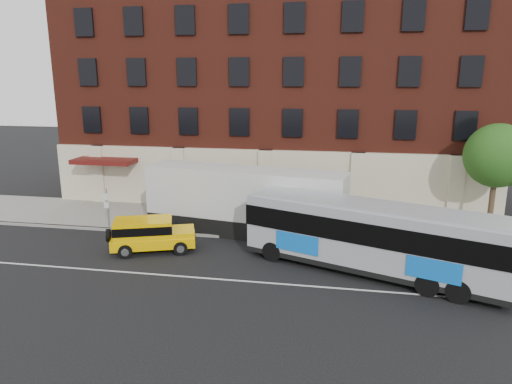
% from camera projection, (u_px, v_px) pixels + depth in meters
% --- Properties ---
extents(ground, '(120.00, 120.00, 0.00)m').
position_uv_depth(ground, '(223.00, 285.00, 20.38)').
color(ground, black).
rests_on(ground, ground).
extents(sidewalk, '(60.00, 6.00, 0.15)m').
position_uv_depth(sidewalk, '(258.00, 222.00, 28.97)').
color(sidewalk, gray).
rests_on(sidewalk, ground).
extents(kerb, '(60.00, 0.25, 0.15)m').
position_uv_depth(kerb, '(249.00, 238.00, 26.10)').
color(kerb, gray).
rests_on(kerb, ground).
extents(lane_line, '(60.00, 0.12, 0.01)m').
position_uv_depth(lane_line, '(226.00, 280.00, 20.86)').
color(lane_line, silver).
rests_on(lane_line, ground).
extents(building, '(30.00, 12.10, 15.00)m').
position_uv_depth(building, '(276.00, 94.00, 34.74)').
color(building, '#5B2015').
rests_on(building, sidewalk).
extents(sign_pole, '(0.30, 0.20, 2.50)m').
position_uv_depth(sign_pole, '(107.00, 206.00, 27.36)').
color(sign_pole, gray).
rests_on(sign_pole, ground).
extents(street_tree, '(3.60, 3.60, 6.20)m').
position_uv_depth(street_tree, '(498.00, 158.00, 26.08)').
color(street_tree, '#38291C').
rests_on(street_tree, sidewalk).
extents(city_bus, '(12.08, 6.66, 3.28)m').
position_uv_depth(city_bus, '(372.00, 235.00, 21.23)').
color(city_bus, '#959A9F').
rests_on(city_bus, ground).
extents(yellow_suv, '(4.60, 3.07, 1.71)m').
position_uv_depth(yellow_suv, '(149.00, 233.00, 24.12)').
color(yellow_suv, '#FFC200').
rests_on(yellow_suv, ground).
extents(shipping_container, '(11.71, 4.29, 3.83)m').
position_uv_depth(shipping_container, '(244.00, 202.00, 26.51)').
color(shipping_container, black).
rests_on(shipping_container, ground).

